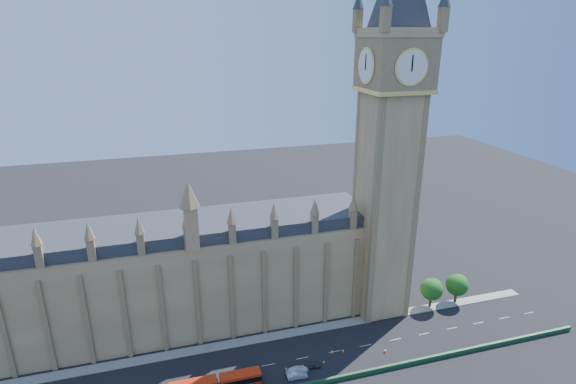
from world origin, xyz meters
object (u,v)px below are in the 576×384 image
object	(u,v)px
red_bus	(216,384)
car_grey	(312,365)
car_white	(297,370)
car_silver	(298,375)

from	to	relation	value
red_bus	car_grey	bearing A→B (deg)	3.16
car_grey	red_bus	bearing A→B (deg)	99.50
red_bus	car_grey	size ratio (longest dim) A/B	4.88
car_grey	car_white	world-z (taller)	car_white
car_white	red_bus	bearing A→B (deg)	84.85
red_bus	car_white	distance (m)	17.90
car_silver	car_white	size ratio (longest dim) A/B	0.88
red_bus	car_silver	world-z (taller)	red_bus
car_grey	car_silver	xyz separation A→B (m)	(-4.08, -2.17, 0.08)
red_bus	car_white	world-z (taller)	red_bus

